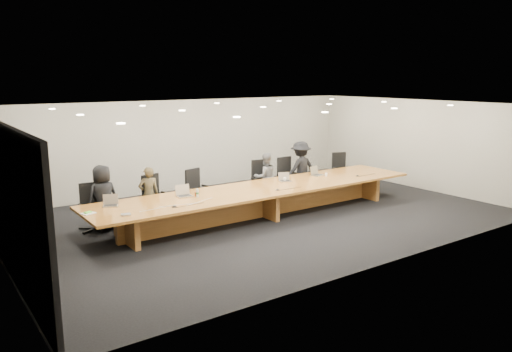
% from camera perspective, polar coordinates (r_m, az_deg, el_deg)
% --- Properties ---
extents(ground, '(12.00, 12.00, 0.00)m').
position_cam_1_polar(ground, '(12.76, 0.78, -4.62)').
color(ground, black).
rests_on(ground, ground).
extents(back_wall, '(12.00, 0.02, 2.80)m').
position_cam_1_polar(back_wall, '(15.82, -7.77, 3.57)').
color(back_wall, silver).
rests_on(back_wall, ground).
extents(left_wall_panel, '(0.08, 7.84, 2.74)m').
position_cam_1_polar(left_wall_panel, '(10.23, -27.24, -1.99)').
color(left_wall_panel, black).
rests_on(left_wall_panel, ground).
extents(conference_table, '(9.00, 1.80, 0.75)m').
position_cam_1_polar(conference_table, '(12.63, 0.79, -2.35)').
color(conference_table, '#975C21').
rests_on(conference_table, ground).
extents(chair_far_left, '(0.61, 0.61, 1.12)m').
position_cam_1_polar(chair_far_left, '(12.06, -18.14, -3.39)').
color(chair_far_left, black).
rests_on(chair_far_left, ground).
extents(chair_left, '(0.70, 0.70, 1.16)m').
position_cam_1_polar(chair_left, '(12.50, -11.31, -2.44)').
color(chair_left, black).
rests_on(chair_left, ground).
extents(chair_mid_left, '(0.72, 0.72, 1.16)m').
position_cam_1_polar(chair_mid_left, '(13.11, -6.54, -1.66)').
color(chair_mid_left, black).
rests_on(chair_mid_left, ground).
extents(chair_mid_right, '(0.72, 0.72, 1.20)m').
position_cam_1_polar(chair_mid_right, '(14.16, 0.82, -0.53)').
color(chair_mid_right, black).
rests_on(chair_mid_right, ground).
extents(chair_right, '(0.63, 0.63, 1.19)m').
position_cam_1_polar(chair_right, '(14.71, 3.82, -0.11)').
color(chair_right, black).
rests_on(chair_right, ground).
extents(chair_far_right, '(0.71, 0.71, 1.14)m').
position_cam_1_polar(chair_far_right, '(16.13, 9.81, 0.67)').
color(chair_far_right, black).
rests_on(chair_far_right, ground).
extents(person_a, '(0.82, 0.60, 1.53)m').
position_cam_1_polar(person_a, '(12.01, -17.10, -2.38)').
color(person_a, black).
rests_on(person_a, ground).
extents(person_b, '(0.56, 0.42, 1.37)m').
position_cam_1_polar(person_b, '(12.41, -12.15, -2.07)').
color(person_b, '#3F3622').
rests_on(person_b, ground).
extents(person_c, '(0.78, 0.67, 1.39)m').
position_cam_1_polar(person_c, '(14.15, 1.08, -0.14)').
color(person_c, slate).
rests_on(person_c, ground).
extents(person_d, '(1.08, 0.66, 1.63)m').
position_cam_1_polar(person_d, '(14.89, 5.11, 0.85)').
color(person_d, black).
rests_on(person_d, ground).
extents(laptop_a, '(0.39, 0.34, 0.25)m').
position_cam_1_polar(laptop_a, '(11.21, -16.33, -2.71)').
color(laptop_a, tan).
rests_on(laptop_a, conference_table).
extents(laptop_b, '(0.37, 0.28, 0.28)m').
position_cam_1_polar(laptop_b, '(11.74, -8.17, -1.68)').
color(laptop_b, '#C3B095').
rests_on(laptop_b, conference_table).
extents(laptop_d, '(0.36, 0.31, 0.24)m').
position_cam_1_polar(laptop_d, '(13.32, 3.36, -0.11)').
color(laptop_d, tan).
rests_on(laptop_d, conference_table).
extents(laptop_e, '(0.39, 0.32, 0.27)m').
position_cam_1_polar(laptop_e, '(14.19, 7.07, 0.59)').
color(laptop_e, tan).
rests_on(laptop_e, conference_table).
extents(water_bottle, '(0.06, 0.06, 0.19)m').
position_cam_1_polar(water_bottle, '(11.65, -6.71, -1.96)').
color(water_bottle, silver).
rests_on(water_bottle, conference_table).
extents(amber_mug, '(0.10, 0.10, 0.09)m').
position_cam_1_polar(amber_mug, '(11.77, -6.84, -2.07)').
color(amber_mug, brown).
rests_on(amber_mug, conference_table).
extents(paper_cup_near, '(0.11, 0.11, 0.10)m').
position_cam_1_polar(paper_cup_near, '(13.34, 3.31, -0.40)').
color(paper_cup_near, white).
rests_on(paper_cup_near, conference_table).
extents(paper_cup_far, '(0.09, 0.09, 0.09)m').
position_cam_1_polar(paper_cup_far, '(14.13, 8.02, 0.15)').
color(paper_cup_far, white).
rests_on(paper_cup_far, conference_table).
extents(notepad, '(0.32, 0.28, 0.02)m').
position_cam_1_polar(notepad, '(10.77, -18.63, -4.06)').
color(notepad, silver).
rests_on(notepad, conference_table).
extents(lime_gadget, '(0.17, 0.14, 0.02)m').
position_cam_1_polar(lime_gadget, '(10.77, -18.67, -3.95)').
color(lime_gadget, '#56CD36').
rests_on(lime_gadget, notepad).
extents(av_box, '(0.21, 0.18, 0.03)m').
position_cam_1_polar(av_box, '(10.44, -14.64, -4.28)').
color(av_box, '#A8A8AD').
rests_on(av_box, conference_table).
extents(mic_left, '(0.17, 0.17, 0.03)m').
position_cam_1_polar(mic_left, '(10.85, -9.33, -3.45)').
color(mic_left, black).
rests_on(mic_left, conference_table).
extents(mic_center, '(0.12, 0.12, 0.03)m').
position_cam_1_polar(mic_center, '(12.30, 2.49, -1.57)').
color(mic_center, black).
rests_on(mic_center, conference_table).
extents(mic_right, '(0.14, 0.14, 0.03)m').
position_cam_1_polar(mic_right, '(14.30, 11.53, 0.04)').
color(mic_right, black).
rests_on(mic_right, conference_table).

